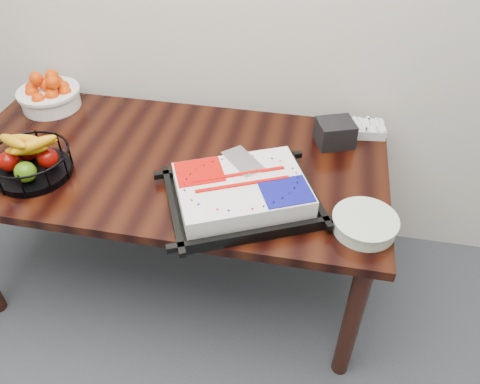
% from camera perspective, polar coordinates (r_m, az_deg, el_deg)
% --- Properties ---
extents(table, '(1.80, 0.90, 0.75)m').
position_cam_1_polar(table, '(2.03, -8.48, 2.08)').
color(table, black).
rests_on(table, ground).
extents(cake_tray, '(0.65, 0.60, 0.11)m').
position_cam_1_polar(cake_tray, '(1.71, 0.20, -0.12)').
color(cake_tray, black).
rests_on(cake_tray, table).
extents(tangerine_bowl, '(0.29, 0.29, 0.18)m').
position_cam_1_polar(tangerine_bowl, '(2.45, -22.32, 11.23)').
color(tangerine_bowl, white).
rests_on(tangerine_bowl, table).
extents(fruit_basket, '(0.31, 0.31, 0.17)m').
position_cam_1_polar(fruit_basket, '(2.01, -24.21, 3.49)').
color(fruit_basket, black).
rests_on(fruit_basket, table).
extents(plate_stack, '(0.23, 0.23, 0.06)m').
position_cam_1_polar(plate_stack, '(1.68, 14.95, -3.77)').
color(plate_stack, white).
rests_on(plate_stack, table).
extents(fork_bag, '(0.19, 0.14, 0.05)m').
position_cam_1_polar(fork_bag, '(2.17, 14.91, 7.47)').
color(fork_bag, silver).
rests_on(fork_bag, table).
extents(napkin_box, '(0.19, 0.17, 0.11)m').
position_cam_1_polar(napkin_box, '(2.06, 11.50, 7.09)').
color(napkin_box, black).
rests_on(napkin_box, table).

